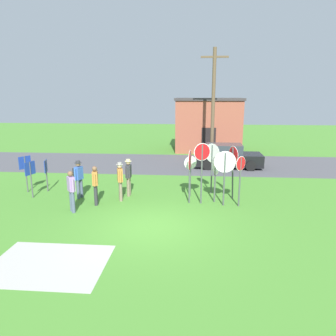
# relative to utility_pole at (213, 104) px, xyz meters

# --- Properties ---
(ground_plane) EXTENTS (80.00, 80.00, 0.00)m
(ground_plane) POSITION_rel_utility_pole_xyz_m (-2.76, -11.10, -3.98)
(ground_plane) COLOR #47842D
(street_asphalt) EXTENTS (60.00, 6.40, 0.01)m
(street_asphalt) POSITION_rel_utility_pole_xyz_m (-2.76, -0.61, -3.97)
(street_asphalt) COLOR #4C4C51
(street_asphalt) RESTS_ON ground
(concrete_path) EXTENTS (3.20, 2.40, 0.01)m
(concrete_path) POSITION_rel_utility_pole_xyz_m (-5.25, -13.80, -3.97)
(concrete_path) COLOR #ADAAA3
(concrete_path) RESTS_ON ground
(building_background) EXTENTS (5.47, 3.88, 4.36)m
(building_background) POSITION_rel_utility_pole_xyz_m (-0.08, 4.89, -1.79)
(building_background) COLOR brown
(building_background) RESTS_ON ground
(utility_pole) EXTENTS (1.80, 0.24, 7.60)m
(utility_pole) POSITION_rel_utility_pole_xyz_m (0.00, 0.00, 0.00)
(utility_pole) COLOR brown
(utility_pole) RESTS_ON ground
(parked_car_on_street) EXTENTS (4.32, 2.06, 1.51)m
(parked_car_on_street) POSITION_rel_utility_pole_xyz_m (0.91, -1.38, -3.29)
(parked_car_on_street) COLOR black
(parked_car_on_street) RESTS_ON ground
(stop_sign_tallest) EXTENTS (0.44, 0.45, 2.16)m
(stop_sign_tallest) POSITION_rel_utility_pole_xyz_m (0.67, -8.70, -2.54)
(stop_sign_tallest) COLOR #474C4C
(stop_sign_tallest) RESTS_ON ground
(stop_sign_low_front) EXTENTS (0.56, 0.27, 1.89)m
(stop_sign_low_front) POSITION_rel_utility_pole_xyz_m (-1.40, -7.48, -2.72)
(stop_sign_low_front) COLOR #474C4C
(stop_sign_low_front) RESTS_ON ground
(stop_sign_rear_left) EXTENTS (0.25, 0.75, 2.02)m
(stop_sign_rear_left) POSITION_rel_utility_pole_xyz_m (-0.32, -8.24, -2.60)
(stop_sign_rear_left) COLOR #474C4C
(stop_sign_rear_left) RESTS_ON ground
(stop_sign_leaning_right) EXTENTS (0.91, 0.07, 2.35)m
(stop_sign_leaning_right) POSITION_rel_utility_pole_xyz_m (0.03, -8.64, -2.35)
(stop_sign_leaning_right) COLOR #474C4C
(stop_sign_leaning_right) RESTS_ON ground
(stop_sign_nearest) EXTENTS (0.13, 0.88, 2.33)m
(stop_sign_nearest) POSITION_rel_utility_pole_xyz_m (-1.42, -8.44, -2.36)
(stop_sign_nearest) COLOR #474C4C
(stop_sign_nearest) RESTS_ON ground
(stop_sign_far_back) EXTENTS (0.35, 0.70, 2.41)m
(stop_sign_far_back) POSITION_rel_utility_pole_xyz_m (0.49, -7.72, -2.33)
(stop_sign_far_back) COLOR #474C4C
(stop_sign_far_back) RESTS_ON ground
(stop_sign_leaning_left) EXTENTS (0.63, 0.66, 2.40)m
(stop_sign_leaning_left) POSITION_rel_utility_pole_xyz_m (-0.39, -7.00, -2.31)
(stop_sign_leaning_left) COLOR #474C4C
(stop_sign_leaning_left) RESTS_ON ground
(stop_sign_center_cluster) EXTENTS (0.69, 0.30, 2.64)m
(stop_sign_center_cluster) POSITION_rel_utility_pole_xyz_m (-0.91, -8.48, -2.17)
(stop_sign_center_cluster) COLOR #474C4C
(stop_sign_center_cluster) RESTS_ON ground
(person_in_blue) EXTENTS (0.32, 0.55, 1.74)m
(person_in_blue) POSITION_rel_utility_pole_xyz_m (-4.47, -8.37, -2.99)
(person_in_blue) COLOR #7A6B56
(person_in_blue) RESTS_ON ground
(person_in_dark_shirt) EXTENTS (0.40, 0.46, 1.69)m
(person_in_dark_shirt) POSITION_rel_utility_pole_xyz_m (-6.07, -9.90, -3.03)
(person_in_dark_shirt) COLOR #4C5670
(person_in_dark_shirt) RESTS_ON ground
(person_near_signs) EXTENTS (0.30, 0.56, 1.69)m
(person_near_signs) POSITION_rel_utility_pole_xyz_m (-5.39, -8.99, -3.03)
(person_near_signs) COLOR #2D2D33
(person_near_signs) RESTS_ON ground
(person_with_sunhat) EXTENTS (0.44, 0.54, 1.74)m
(person_with_sunhat) POSITION_rel_utility_pole_xyz_m (-6.42, -8.19, -2.97)
(person_with_sunhat) COLOR #4C5670
(person_with_sunhat) RESTS_ON ground
(person_holding_notes) EXTENTS (0.31, 0.57, 1.74)m
(person_holding_notes) POSITION_rel_utility_pole_xyz_m (-4.24, -7.67, -2.99)
(person_holding_notes) COLOR #7A6B56
(person_holding_notes) RESTS_ON ground
(info_panel_leftmost) EXTENTS (0.34, 0.52, 1.76)m
(info_panel_leftmost) POSITION_rel_utility_pole_xyz_m (-9.25, -7.54, -2.76)
(info_panel_leftmost) COLOR #4C4C51
(info_panel_leftmost) RESTS_ON ground
(info_panel_middle) EXTENTS (0.18, 0.59, 1.55)m
(info_panel_middle) POSITION_rel_utility_pole_xyz_m (-8.34, -7.34, -2.91)
(info_panel_middle) COLOR #4C4C51
(info_panel_middle) RESTS_ON ground
(info_panel_rightmost) EXTENTS (0.19, 0.58, 1.68)m
(info_panel_rightmost) POSITION_rel_utility_pole_xyz_m (-8.59, -8.32, -2.82)
(info_panel_rightmost) COLOR #4C4C51
(info_panel_rightmost) RESTS_ON ground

